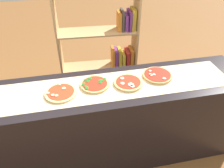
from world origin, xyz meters
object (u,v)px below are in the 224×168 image
pizza_mozzarella_2 (128,83)px  pizza_mushroom_3 (157,75)px  pizza_spinach_1 (95,84)px  pizza_mushroom_0 (61,93)px  bookshelf (108,52)px

pizza_mozzarella_2 → pizza_mushroom_3: (0.28, 0.05, 0.00)m
pizza_spinach_1 → pizza_mozzarella_2: (0.28, -0.04, 0.00)m
pizza_mozzarella_2 → pizza_mushroom_0: bearing=-178.5°
pizza_mushroom_0 → pizza_mozzarella_2: size_ratio=1.04×
pizza_mushroom_0 → pizza_spinach_1: (0.28, 0.05, 0.00)m
pizza_mushroom_3 → bookshelf: bearing=106.9°
pizza_spinach_1 → pizza_mozzarella_2: size_ratio=0.99×
pizza_mozzarella_2 → pizza_mushroom_3: bearing=10.5°
pizza_spinach_1 → pizza_mushroom_0: bearing=-169.6°
pizza_mushroom_0 → pizza_mushroom_3: size_ratio=0.99×
pizza_spinach_1 → pizza_mushroom_3: pizza_mushroom_3 is taller
pizza_mozzarella_2 → bookshelf: size_ratio=0.17×
pizza_mushroom_0 → pizza_mushroom_3: pizza_mushroom_3 is taller
pizza_mushroom_3 → bookshelf: size_ratio=0.18×
pizza_mozzarella_2 → pizza_mushroom_3: pizza_mushroom_3 is taller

